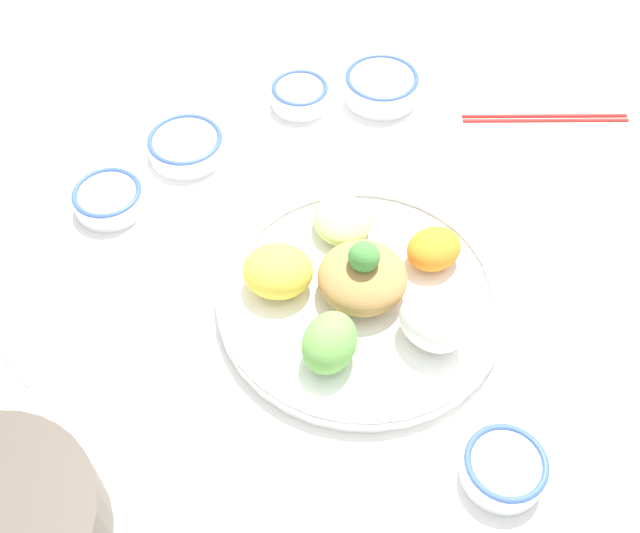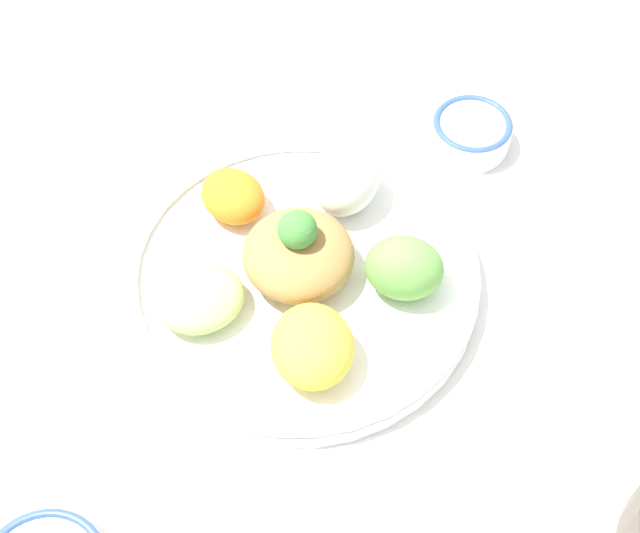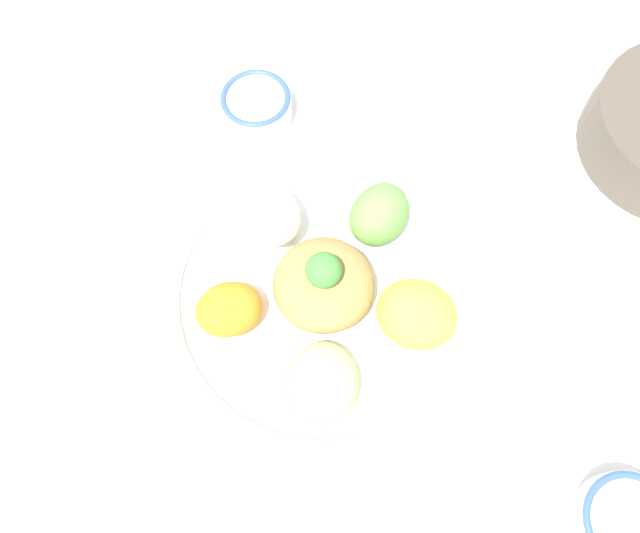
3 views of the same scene
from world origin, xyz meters
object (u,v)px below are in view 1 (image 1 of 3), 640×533
rice_bowl_blue (300,94)px  sauce_bowl_far (186,145)px  sauce_bowl_red (381,86)px  chopsticks_pair_near (545,117)px  rice_bowl_plain (108,198)px  salad_platter (360,289)px  sauce_bowl_dark (504,468)px

rice_bowl_blue → sauce_bowl_far: rice_bowl_blue is taller
sauce_bowl_red → chopsticks_pair_near: 0.25m
rice_bowl_blue → rice_bowl_plain: bearing=-86.9°
salad_platter → sauce_bowl_dark: salad_platter is taller
sauce_bowl_red → rice_bowl_plain: sauce_bowl_red is taller
sauce_bowl_far → chopsticks_pair_near: (0.25, 0.46, -0.01)m
sauce_bowl_far → rice_bowl_blue: bearing=87.6°
rice_bowl_blue → sauce_bowl_far: size_ratio=0.81×
sauce_bowl_red → sauce_bowl_dark: 0.60m
sauce_bowl_far → chopsticks_pair_near: 0.52m
sauce_bowl_red → rice_bowl_blue: sauce_bowl_red is taller
salad_platter → rice_bowl_plain: 0.36m
sauce_bowl_red → sauce_bowl_far: 0.30m
sauce_bowl_dark → sauce_bowl_far: 0.60m
salad_platter → chopsticks_pair_near: salad_platter is taller
salad_platter → sauce_bowl_red: (-0.28, 0.26, -0.00)m
rice_bowl_blue → sauce_bowl_dark: size_ratio=0.99×
salad_platter → rice_bowl_blue: size_ratio=4.09×
salad_platter → chopsticks_pair_near: (-0.09, 0.43, -0.02)m
rice_bowl_blue → sauce_bowl_dark: sauce_bowl_dark is taller
rice_bowl_blue → rice_bowl_plain: (0.02, -0.32, -0.00)m
sauce_bowl_red → chopsticks_pair_near: bearing=41.7°
salad_platter → rice_bowl_plain: bearing=-152.2°
chopsticks_pair_near → sauce_bowl_dark: bearing=-105.4°
rice_bowl_plain → sauce_bowl_far: bearing=101.0°
salad_platter → sauce_bowl_dark: 0.26m
sauce_bowl_red → chopsticks_pair_near: (0.18, 0.16, -0.02)m
salad_platter → rice_bowl_blue: salad_platter is taller
sauce_bowl_red → sauce_bowl_dark: size_ratio=1.29×
salad_platter → sauce_bowl_red: bearing=136.4°
sauce_bowl_red → rice_bowl_blue: size_ratio=1.30×
rice_bowl_blue → rice_bowl_plain: 0.32m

